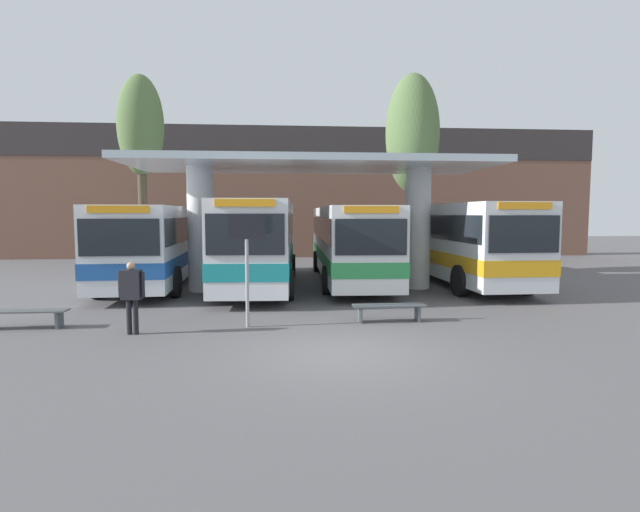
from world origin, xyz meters
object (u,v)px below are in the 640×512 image
info_sign_platform (247,247)px  pedestrian_waiting (132,290)px  transit_bus_left_bay (156,241)px  waiting_bench_near_pillar (389,309)px  poplar_tree_behind_right (141,129)px  transit_bus_center_bay (260,240)px  transit_bus_right_bay (348,240)px  waiting_bench_mid_platform (26,315)px  poplar_tree_behind_left (412,135)px  transit_bus_far_right_bay (460,239)px

info_sign_platform → pedestrian_waiting: bearing=-168.6°
transit_bus_left_bay → waiting_bench_near_pillar: size_ratio=5.33×
pedestrian_waiting → poplar_tree_behind_right: poplar_tree_behind_right is taller
waiting_bench_near_pillar → poplar_tree_behind_right: (-9.57, 12.58, 6.64)m
transit_bus_center_bay → pedestrian_waiting: (-2.76, -7.66, -0.79)m
waiting_bench_near_pillar → transit_bus_left_bay: bearing=136.1°
transit_bus_center_bay → waiting_bench_near_pillar: bearing=120.6°
transit_bus_center_bay → info_sign_platform: 7.12m
transit_bus_left_bay → transit_bus_center_bay: 4.23m
transit_bus_left_bay → transit_bus_right_bay: (7.90, 0.77, -0.01)m
transit_bus_center_bay → waiting_bench_mid_platform: 8.93m
transit_bus_left_bay → poplar_tree_behind_left: bearing=-168.4°
transit_bus_left_bay → waiting_bench_mid_platform: 7.78m
waiting_bench_mid_platform → info_sign_platform: 5.76m
transit_bus_left_bay → transit_bus_right_bay: bearing=-176.3°
waiting_bench_near_pillar → info_sign_platform: 4.08m
waiting_bench_mid_platform → poplar_tree_behind_left: 17.31m
transit_bus_right_bay → transit_bus_far_right_bay: 4.63m
waiting_bench_mid_platform → poplar_tree_behind_left: bearing=39.1°
pedestrian_waiting → poplar_tree_behind_left: 15.70m
pedestrian_waiting → transit_bus_center_bay: bearing=76.7°
transit_bus_right_bay → poplar_tree_behind_left: bearing=-148.0°
transit_bus_right_bay → pedestrian_waiting: transit_bus_right_bay is taller
info_sign_platform → waiting_bench_near_pillar: bearing=4.7°
transit_bus_left_bay → transit_bus_center_bay: transit_bus_center_bay is taller
transit_bus_center_bay → waiting_bench_mid_platform: bearing=53.2°
poplar_tree_behind_left → poplar_tree_behind_right: size_ratio=0.97×
info_sign_platform → transit_bus_far_right_bay: bearing=41.5°
transit_bus_center_bay → transit_bus_right_bay: transit_bus_center_bay is taller
pedestrian_waiting → poplar_tree_behind_left: poplar_tree_behind_left is taller
transit_bus_left_bay → waiting_bench_near_pillar: (7.81, -7.52, -1.41)m
transit_bus_far_right_bay → poplar_tree_behind_left: 5.82m
info_sign_platform → transit_bus_right_bay: bearing=66.1°
pedestrian_waiting → poplar_tree_behind_right: bearing=109.9°
transit_bus_far_right_bay → pedestrian_waiting: bearing=34.4°
transit_bus_right_bay → poplar_tree_behind_left: (3.24, 1.91, 4.77)m
poplar_tree_behind_left → transit_bus_left_bay: bearing=-166.5°
waiting_bench_near_pillar → info_sign_platform: info_sign_platform is taller
pedestrian_waiting → transit_bus_left_bay: bearing=106.1°
transit_bus_right_bay → waiting_bench_near_pillar: bearing=91.0°
waiting_bench_mid_platform → pedestrian_waiting: pedestrian_waiting is taller
transit_bus_center_bay → transit_bus_far_right_bay: (8.17, 0.16, -0.03)m
transit_bus_right_bay → poplar_tree_behind_right: poplar_tree_behind_right is taller
transit_bus_far_right_bay → waiting_bench_near_pillar: bearing=55.8°
transit_bus_center_bay → poplar_tree_behind_right: poplar_tree_behind_right is taller
poplar_tree_behind_left → waiting_bench_near_pillar: bearing=-108.1°
transit_bus_right_bay → poplar_tree_behind_right: size_ratio=1.27×
transit_bus_right_bay → transit_bus_far_right_bay: bearing=165.0°
transit_bus_far_right_bay → poplar_tree_behind_right: bearing=-22.9°
transit_bus_left_bay → pedestrian_waiting: 8.52m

